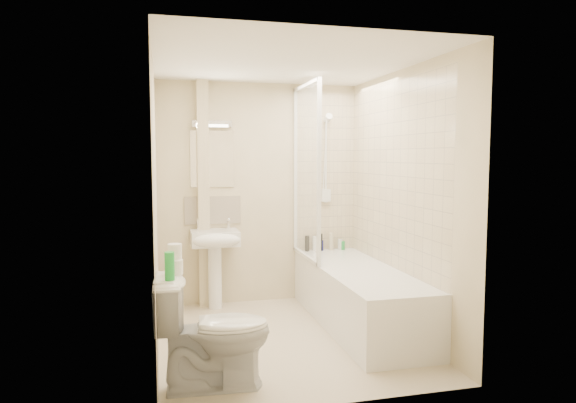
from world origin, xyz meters
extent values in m
plane|color=beige|center=(0.00, 0.00, 0.00)|extent=(2.50, 2.50, 0.00)
cube|color=beige|center=(0.00, 1.25, 1.20)|extent=(2.20, 0.02, 2.40)
cube|color=beige|center=(-1.10, 0.00, 1.20)|extent=(0.02, 2.50, 2.40)
cube|color=beige|center=(1.10, 0.00, 1.20)|extent=(0.02, 2.50, 2.40)
cube|color=white|center=(0.00, 0.00, 2.40)|extent=(2.20, 2.50, 0.02)
cube|color=beige|center=(0.75, 1.24, 1.42)|extent=(0.70, 0.01, 1.75)
cube|color=beige|center=(1.09, 0.20, 1.42)|extent=(0.01, 2.10, 1.75)
cube|color=beige|center=(-0.62, 1.19, 1.20)|extent=(0.12, 0.12, 2.40)
cube|color=beige|center=(-0.52, 1.24, 1.03)|extent=(0.60, 0.02, 0.30)
cube|color=white|center=(-0.52, 1.24, 1.58)|extent=(0.46, 0.01, 0.60)
cube|color=silver|center=(-0.52, 1.22, 1.95)|extent=(0.42, 0.07, 0.07)
cube|color=white|center=(0.75, 0.20, 0.28)|extent=(0.70, 2.10, 0.55)
cube|color=white|center=(0.75, 0.20, 0.49)|extent=(0.56, 1.96, 0.05)
cube|color=white|center=(0.40, 0.80, 1.45)|extent=(0.01, 0.90, 1.80)
cube|color=white|center=(0.40, 1.23, 1.45)|extent=(0.04, 0.04, 1.80)
cube|color=white|center=(0.40, 0.35, 1.45)|extent=(0.04, 0.04, 1.80)
cube|color=white|center=(0.40, 0.80, 2.33)|extent=(0.04, 0.90, 0.04)
cube|color=white|center=(0.40, 0.80, 0.57)|extent=(0.04, 0.90, 0.03)
cylinder|color=white|center=(0.75, 1.22, 1.55)|extent=(0.02, 0.02, 0.90)
cylinder|color=white|center=(0.75, 1.22, 1.10)|extent=(0.05, 0.05, 0.02)
cylinder|color=white|center=(0.75, 1.22, 2.00)|extent=(0.05, 0.05, 0.02)
cylinder|color=white|center=(0.75, 1.15, 2.03)|extent=(0.08, 0.11, 0.11)
cube|color=white|center=(0.75, 1.21, 1.17)|extent=(0.10, 0.05, 0.14)
cylinder|color=white|center=(0.73, 1.19, 1.60)|extent=(0.01, 0.13, 0.84)
cylinder|color=white|center=(-0.52, 1.08, 0.33)|extent=(0.14, 0.14, 0.66)
cube|color=white|center=(-0.52, 1.05, 0.76)|extent=(0.49, 0.38, 0.15)
ellipsoid|color=white|center=(-0.52, 0.88, 0.76)|extent=(0.49, 0.21, 0.15)
cube|color=silver|center=(-0.52, 1.05, 0.81)|extent=(0.34, 0.25, 0.04)
cylinder|color=white|center=(-0.68, 1.16, 0.88)|extent=(0.03, 0.03, 0.10)
cylinder|color=white|center=(-0.36, 1.16, 0.88)|extent=(0.03, 0.03, 0.10)
sphere|color=white|center=(-0.68, 1.16, 0.93)|extent=(0.04, 0.04, 0.04)
sphere|color=white|center=(-0.36, 1.16, 0.93)|extent=(0.04, 0.04, 0.04)
cylinder|color=black|center=(0.52, 1.16, 0.64)|extent=(0.05, 0.05, 0.17)
cylinder|color=white|center=(0.61, 1.16, 0.63)|extent=(0.06, 0.06, 0.16)
cylinder|color=black|center=(0.66, 1.16, 0.65)|extent=(0.06, 0.06, 0.19)
cylinder|color=#121750|center=(0.68, 1.16, 0.61)|extent=(0.05, 0.05, 0.12)
cylinder|color=beige|center=(0.80, 1.16, 0.65)|extent=(0.05, 0.05, 0.19)
cylinder|color=silver|center=(0.91, 1.16, 0.61)|extent=(0.06, 0.06, 0.12)
cylinder|color=green|center=(0.93, 1.16, 0.60)|extent=(0.06, 0.06, 0.10)
imported|color=white|center=(-0.72, -0.80, 0.40)|extent=(0.55, 0.84, 0.80)
cylinder|color=white|center=(-0.97, -0.72, 0.85)|extent=(0.11, 0.11, 0.10)
cylinder|color=white|center=(-0.97, -0.69, 0.95)|extent=(0.10, 0.10, 0.11)
cylinder|color=green|center=(-1.01, -0.89, 0.89)|extent=(0.06, 0.06, 0.19)
camera|label=1|loc=(-1.05, -4.29, 1.61)|focal=32.00mm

